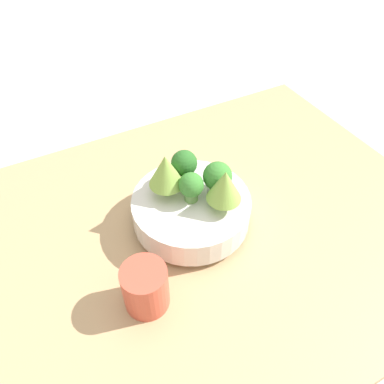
% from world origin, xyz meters
% --- Properties ---
extents(ground_plane, '(6.00, 6.00, 0.00)m').
position_xyz_m(ground_plane, '(0.00, 0.00, 0.00)').
color(ground_plane, beige).
extents(table, '(1.08, 0.79, 0.04)m').
position_xyz_m(table, '(0.00, 0.00, 0.02)').
color(table, tan).
rests_on(table, ground_plane).
extents(bowl, '(0.24, 0.24, 0.07)m').
position_xyz_m(bowl, '(-0.00, -0.02, 0.08)').
color(bowl, silver).
rests_on(bowl, table).
extents(broccoli_floret_left, '(0.06, 0.06, 0.07)m').
position_xyz_m(broccoli_floret_left, '(-0.06, -0.02, 0.15)').
color(broccoli_floret_left, '#7AB256').
rests_on(broccoli_floret_left, bowl).
extents(broccoli_floret_front, '(0.05, 0.05, 0.08)m').
position_xyz_m(broccoli_floret_front, '(-0.01, -0.07, 0.16)').
color(broccoli_floret_front, '#6BA34C').
rests_on(broccoli_floret_front, bowl).
extents(romanesco_piece_near, '(0.07, 0.07, 0.10)m').
position_xyz_m(romanesco_piece_near, '(0.04, -0.06, 0.17)').
color(romanesco_piece_near, '#7AB256').
rests_on(romanesco_piece_near, bowl).
extents(broccoli_floret_center, '(0.05, 0.05, 0.07)m').
position_xyz_m(broccoli_floret_center, '(-0.00, -0.02, 0.15)').
color(broccoli_floret_center, '#609347').
rests_on(broccoli_floret_center, bowl).
extents(romanesco_piece_far, '(0.07, 0.07, 0.09)m').
position_xyz_m(romanesco_piece_far, '(-0.05, 0.03, 0.17)').
color(romanesco_piece_far, '#7AB256').
rests_on(romanesco_piece_far, bowl).
extents(cup, '(0.08, 0.08, 0.09)m').
position_xyz_m(cup, '(0.16, 0.11, 0.08)').
color(cup, '#C64C38').
rests_on(cup, table).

